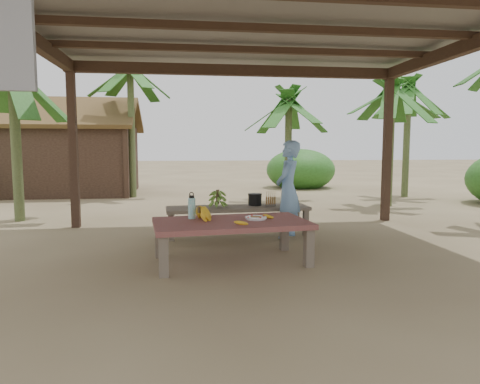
{
  "coord_description": "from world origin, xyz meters",
  "views": [
    {
      "loc": [
        -0.93,
        -5.25,
        1.36
      ],
      "look_at": [
        -0.24,
        0.12,
        0.8
      ],
      "focal_mm": 32.0,
      "sensor_mm": 36.0,
      "label": 1
    }
  ],
  "objects": [
    {
      "name": "ground",
      "position": [
        0.0,
        0.0,
        0.0
      ],
      "size": [
        80.0,
        80.0,
        0.0
      ],
      "primitive_type": "plane",
      "color": "brown",
      "rests_on": "ground"
    },
    {
      "name": "pavilion",
      "position": [
        -0.01,
        -0.01,
        2.78
      ],
      "size": [
        6.6,
        5.6,
        2.95
      ],
      "color": "black",
      "rests_on": "ground"
    },
    {
      "name": "work_table",
      "position": [
        -0.4,
        -0.28,
        0.43
      ],
      "size": [
        1.9,
        1.19,
        0.5
      ],
      "rotation": [
        0.0,
        0.0,
        0.11
      ],
      "color": "brown",
      "rests_on": "ground"
    },
    {
      "name": "bench",
      "position": [
        -0.12,
        1.28,
        0.39
      ],
      "size": [
        2.23,
        0.73,
        0.45
      ],
      "rotation": [
        0.0,
        0.0,
        0.06
      ],
      "color": "brown",
      "rests_on": "ground"
    },
    {
      "name": "ripe_banana_bunch",
      "position": [
        -0.77,
        -0.2,
        0.59
      ],
      "size": [
        0.36,
        0.34,
        0.18
      ],
      "primitive_type": null,
      "rotation": [
        0.0,
        0.0,
        0.38
      ],
      "color": "yellow",
      "rests_on": "work_table"
    },
    {
      "name": "plate",
      "position": [
        -0.09,
        -0.23,
        0.52
      ],
      "size": [
        0.26,
        0.26,
        0.04
      ],
      "color": "white",
      "rests_on": "work_table"
    },
    {
      "name": "loose_banana_front",
      "position": [
        -0.31,
        -0.56,
        0.52
      ],
      "size": [
        0.17,
        0.07,
        0.04
      ],
      "primitive_type": "ellipsoid",
      "rotation": [
        0.0,
        0.0,
        1.41
      ],
      "color": "yellow",
      "rests_on": "work_table"
    },
    {
      "name": "loose_banana_side",
      "position": [
        0.07,
        -0.16,
        0.52
      ],
      "size": [
        0.16,
        0.12,
        0.04
      ],
      "primitive_type": "ellipsoid",
      "rotation": [
        0.0,
        0.0,
        0.98
      ],
      "color": "yellow",
      "rests_on": "work_table"
    },
    {
      "name": "water_flask",
      "position": [
        -0.86,
        -0.06,
        0.64
      ],
      "size": [
        0.09,
        0.09,
        0.33
      ],
      "color": "#3DBDBF",
      "rests_on": "work_table"
    },
    {
      "name": "green_banana_stalk",
      "position": [
        -0.44,
        1.26,
        0.59
      ],
      "size": [
        0.26,
        0.26,
        0.28
      ],
      "primitive_type": null,
      "rotation": [
        0.0,
        0.0,
        0.06
      ],
      "color": "#598C2D",
      "rests_on": "bench"
    },
    {
      "name": "cooking_pot",
      "position": [
        0.16,
        1.4,
        0.54
      ],
      "size": [
        0.21,
        0.21,
        0.18
      ],
      "primitive_type": "cylinder",
      "color": "black",
      "rests_on": "bench"
    },
    {
      "name": "skewer_rack",
      "position": [
        0.39,
        1.26,
        0.57
      ],
      "size": [
        0.18,
        0.09,
        0.24
      ],
      "primitive_type": null,
      "rotation": [
        0.0,
        0.0,
        0.06
      ],
      "color": "#A57F47",
      "rests_on": "bench"
    },
    {
      "name": "woman",
      "position": [
        0.61,
        1.0,
        0.74
      ],
      "size": [
        0.57,
        0.64,
        1.47
      ],
      "primitive_type": "imported",
      "rotation": [
        0.0,
        0.0,
        -2.1
      ],
      "color": "#6A93C8",
      "rests_on": "ground"
    },
    {
      "name": "hut",
      "position": [
        -4.5,
        8.0,
        1.1
      ],
      "size": [
        4.4,
        3.43,
        2.85
      ],
      "color": "black",
      "rests_on": "ground"
    },
    {
      "name": "banana_plant_ne",
      "position": [
        3.78,
        4.16,
        2.44
      ],
      "size": [
        1.8,
        1.8,
        2.92
      ],
      "color": "#596638",
      "rests_on": "ground"
    },
    {
      "name": "banana_plant_n",
      "position": [
        1.73,
        5.6,
        2.32
      ],
      "size": [
        1.8,
        1.8,
        2.79
      ],
      "color": "#596638",
      "rests_on": "ground"
    },
    {
      "name": "banana_plant_nw",
      "position": [
        -2.36,
        6.79,
        3.23
      ],
      "size": [
        1.8,
        1.8,
        3.74
      ],
      "color": "#596638",
      "rests_on": "ground"
    },
    {
      "name": "banana_plant_w",
      "position": [
        -4.0,
        3.09,
        2.45
      ],
      "size": [
        1.8,
        1.8,
        2.94
      ],
      "color": "#596638",
      "rests_on": "ground"
    },
    {
      "name": "banana_plant_far",
      "position": [
        5.13,
        5.88,
        2.72
      ],
      "size": [
        1.8,
        1.8,
        3.21
      ],
      "color": "#596638",
      "rests_on": "ground"
    }
  ]
}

